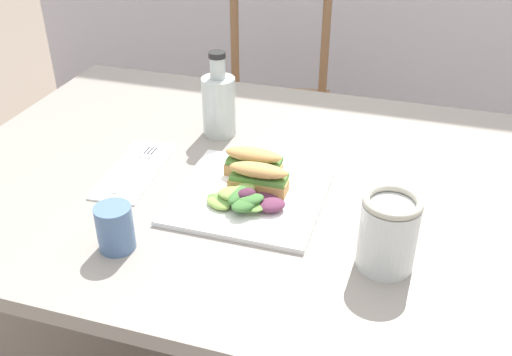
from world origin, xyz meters
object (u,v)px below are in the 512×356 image
object	(u,v)px
chair_wooden_far	(275,104)
sandwich_half_back	(254,162)
cup_extra_side	(115,228)
plate_lunch	(250,195)
fork_on_napkin	(139,165)
mason_jar_iced_tea	(388,236)
bottle_cold_brew	(219,107)
sandwich_half_front	(259,177)
dining_table	(250,224)

from	to	relation	value
chair_wooden_far	sandwich_half_back	bearing A→B (deg)	-77.08
sandwich_half_back	cup_extra_side	distance (m)	0.31
plate_lunch	fork_on_napkin	size ratio (longest dim) A/B	1.47
sandwich_half_back	fork_on_napkin	xyz separation A→B (m)	(-0.24, -0.03, -0.03)
chair_wooden_far	mason_jar_iced_tea	xyz separation A→B (m)	(0.50, -1.17, 0.35)
bottle_cold_brew	sandwich_half_back	bearing A→B (deg)	-51.21
bottle_cold_brew	mason_jar_iced_tea	xyz separation A→B (m)	(0.41, -0.35, -0.01)
sandwich_half_front	bottle_cold_brew	xyz separation A→B (m)	(-0.16, 0.22, 0.03)
sandwich_half_front	fork_on_napkin	xyz separation A→B (m)	(-0.26, 0.03, -0.03)
dining_table	chair_wooden_far	distance (m)	1.00
cup_extra_side	sandwich_half_back	bearing A→B (deg)	61.44
sandwich_half_front	sandwich_half_back	xyz separation A→B (m)	(-0.03, 0.05, 0.00)
dining_table	sandwich_half_front	distance (m)	0.18
bottle_cold_brew	sandwich_half_front	bearing A→B (deg)	-53.90
bottle_cold_brew	fork_on_napkin	bearing A→B (deg)	-118.97
sandwich_half_back	cup_extra_side	xyz separation A→B (m)	(-0.15, -0.28, 0.00)
sandwich_half_front	sandwich_half_back	world-z (taller)	same
fork_on_napkin	sandwich_half_back	bearing A→B (deg)	6.62
chair_wooden_far	sandwich_half_back	distance (m)	1.06
sandwich_half_front	mason_jar_iced_tea	xyz separation A→B (m)	(0.25, -0.14, 0.02)
dining_table	cup_extra_side	distance (m)	0.36
dining_table	chair_wooden_far	xyz separation A→B (m)	(-0.21, 0.96, -0.17)
chair_wooden_far	cup_extra_side	distance (m)	1.30
bottle_cold_brew	cup_extra_side	size ratio (longest dim) A/B	2.39
plate_lunch	fork_on_napkin	distance (m)	0.25
dining_table	chair_wooden_far	world-z (taller)	chair_wooden_far
cup_extra_side	mason_jar_iced_tea	bearing A→B (deg)	11.53
sandwich_half_front	mason_jar_iced_tea	size ratio (longest dim) A/B	0.89
bottle_cold_brew	chair_wooden_far	bearing A→B (deg)	96.49
chair_wooden_far	cup_extra_side	world-z (taller)	chair_wooden_far
sandwich_half_front	bottle_cold_brew	size ratio (longest dim) A/B	0.59
dining_table	sandwich_half_front	size ratio (longest dim) A/B	10.98
fork_on_napkin	mason_jar_iced_tea	world-z (taller)	mason_jar_iced_tea
mason_jar_iced_tea	cup_extra_side	bearing A→B (deg)	-168.47
mason_jar_iced_tea	fork_on_napkin	bearing A→B (deg)	162.65
chair_wooden_far	sandwich_half_front	xyz separation A→B (m)	(0.25, -1.03, 0.33)
dining_table	plate_lunch	xyz separation A→B (m)	(0.03, -0.08, 0.13)
dining_table	mason_jar_iced_tea	xyz separation A→B (m)	(0.29, -0.20, 0.18)
dining_table	plate_lunch	world-z (taller)	plate_lunch
sandwich_half_front	bottle_cold_brew	distance (m)	0.27
fork_on_napkin	cup_extra_side	bearing A→B (deg)	-70.49
mason_jar_iced_tea	plate_lunch	bearing A→B (deg)	155.50
chair_wooden_far	mason_jar_iced_tea	bearing A→B (deg)	-66.74
plate_lunch	bottle_cold_brew	distance (m)	0.28
cup_extra_side	chair_wooden_far	bearing A→B (deg)	93.40
sandwich_half_back	mason_jar_iced_tea	xyz separation A→B (m)	(0.28, -0.19, 0.02)
chair_wooden_far	sandwich_half_back	world-z (taller)	chair_wooden_far
dining_table	bottle_cold_brew	size ratio (longest dim) A/B	6.46
chair_wooden_far	mason_jar_iced_tea	size ratio (longest dim) A/B	6.89
bottle_cold_brew	mason_jar_iced_tea	size ratio (longest dim) A/B	1.52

